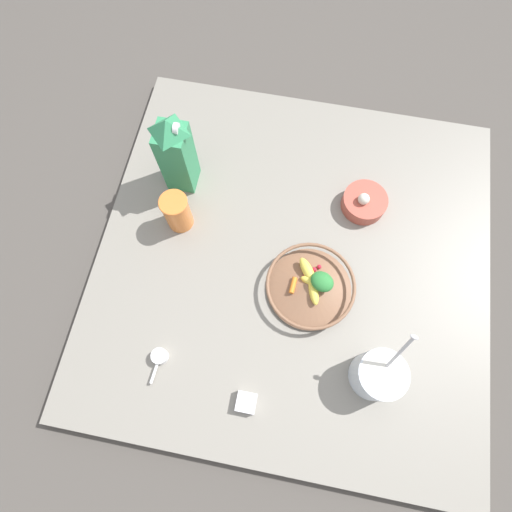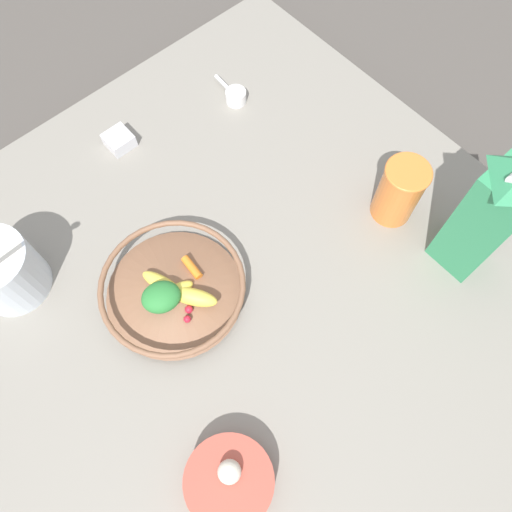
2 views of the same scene
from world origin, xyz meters
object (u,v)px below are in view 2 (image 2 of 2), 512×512
Objects in this scene: milk_carton at (491,215)px; yogurt_tub at (1,270)px; garlic_bowl at (229,481)px; fruit_bowl at (173,289)px; drinking_cup at (399,191)px; spice_jar at (119,141)px.

milk_carton is 1.13× the size of yogurt_tub.
milk_carton is 0.56m from garlic_bowl.
garlic_bowl is (0.29, -0.12, -0.01)m from fruit_bowl.
milk_carton reaches higher than drinking_cup.
garlic_bowl is at bearing -73.70° from drinking_cup.
fruit_bowl reaches higher than garlic_bowl.
garlic_bowl is at bearing -20.90° from spice_jar.
garlic_bowl is (0.49, 0.08, -0.04)m from yogurt_tub.
garlic_bowl is at bearing -88.64° from milk_carton.
yogurt_tub is 1.90× the size of garlic_bowl.
fruit_bowl is 0.98× the size of yogurt_tub.
milk_carton is (0.27, 0.43, 0.11)m from fruit_bowl.
milk_carton is 0.69m from spice_jar.
spice_jar is (-0.60, -0.32, -0.13)m from milk_carton.
milk_carton is at bearing 91.36° from garlic_bowl.
spice_jar is at bearing 160.68° from fruit_bowl.
drinking_cup is at bearing 32.33° from spice_jar.
fruit_bowl is 0.28m from yogurt_tub.
spice_jar is at bearing 159.10° from garlic_bowl.
fruit_bowl is at bearing -108.11° from drinking_cup.
drinking_cup is at bearing 60.85° from yogurt_tub.
fruit_bowl reaches higher than spice_jar.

